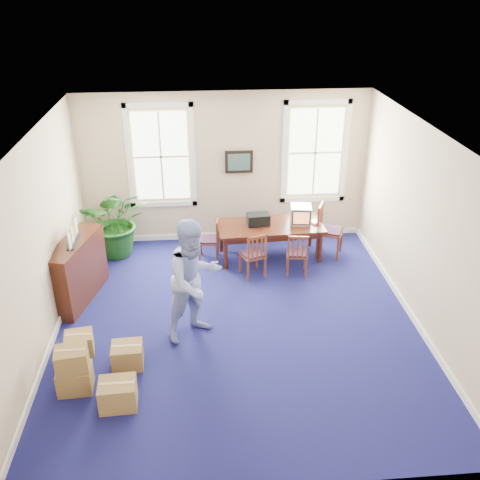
{
  "coord_description": "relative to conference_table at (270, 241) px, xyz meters",
  "views": [
    {
      "loc": [
        -0.58,
        -7.38,
        5.31
      ],
      "look_at": [
        0.1,
        0.6,
        1.25
      ],
      "focal_mm": 40.0,
      "sensor_mm": 36.0,
      "label": 1
    }
  ],
  "objects": [
    {
      "name": "cardboard_boxes",
      "position": [
        -3.07,
        -3.58,
        0.0
      ],
      "size": [
        1.35,
        1.35,
        0.73
      ],
      "primitive_type": null,
      "rotation": [
        0.0,
        0.0,
        0.07
      ],
      "color": "olive",
      "rests_on": "ground"
    },
    {
      "name": "wall_left",
      "position": [
        -3.85,
        -2.26,
        1.24
      ],
      "size": [
        0.0,
        6.5,
        6.5
      ],
      "primitive_type": "plane",
      "rotation": [
        1.57,
        0.0,
        1.57
      ],
      "color": "#C5B091",
      "rests_on": "ground"
    },
    {
      "name": "equipment_bag",
      "position": [
        -0.24,
        0.05,
        0.47
      ],
      "size": [
        0.47,
        0.33,
        0.22
      ],
      "primitive_type": "cube",
      "rotation": [
        0.0,
        0.0,
        0.08
      ],
      "color": "black",
      "rests_on": "conference_table"
    },
    {
      "name": "baseboard_back",
      "position": [
        -0.85,
        0.96,
        -0.3
      ],
      "size": [
        6.0,
        0.04,
        0.12
      ],
      "primitive_type": "cube",
      "color": "white",
      "rests_on": "ground"
    },
    {
      "name": "baseboard_left",
      "position": [
        -3.82,
        -2.26,
        -0.3
      ],
      "size": [
        0.04,
        6.5,
        0.12
      ],
      "primitive_type": "cube",
      "color": "white",
      "rests_on": "ground"
    },
    {
      "name": "chair_near_right",
      "position": [
        0.43,
        -0.72,
        0.09
      ],
      "size": [
        0.46,
        0.46,
        0.89
      ],
      "primitive_type": null,
      "rotation": [
        0.0,
        0.0,
        2.99
      ],
      "color": "brown",
      "rests_on": "ground"
    },
    {
      "name": "potted_plant",
      "position": [
        -3.1,
        0.4,
        0.38
      ],
      "size": [
        1.37,
        1.2,
        1.48
      ],
      "primitive_type": "imported",
      "rotation": [
        0.0,
        0.0,
        0.03
      ],
      "color": "#154713",
      "rests_on": "ground"
    },
    {
      "name": "game_console",
      "position": [
        0.91,
        0.0,
        0.38
      ],
      "size": [
        0.19,
        0.21,
        0.04
      ],
      "primitive_type": "cube",
      "rotation": [
        0.0,
        0.0,
        0.29
      ],
      "color": "white",
      "rests_on": "conference_table"
    },
    {
      "name": "conference_table",
      "position": [
        0.0,
        0.0,
        0.0
      ],
      "size": [
        2.17,
        1.09,
        0.72
      ],
      "primitive_type": null,
      "rotation": [
        0.0,
        0.0,
        0.06
      ],
      "color": "#3D1A0E",
      "rests_on": "ground"
    },
    {
      "name": "wall_back",
      "position": [
        -0.85,
        0.99,
        1.24
      ],
      "size": [
        6.5,
        0.0,
        6.5
      ],
      "primitive_type": "plane",
      "rotation": [
        1.57,
        0.0,
        0.0
      ],
      "color": "#C5B091",
      "rests_on": "ground"
    },
    {
      "name": "chair_end_left",
      "position": [
        -1.25,
        0.0,
        0.08
      ],
      "size": [
        0.44,
        0.44,
        0.88
      ],
      "primitive_type": null,
      "rotation": [
        0.0,
        0.0,
        -1.68
      ],
      "color": "brown",
      "rests_on": "ground"
    },
    {
      "name": "credenza",
      "position": [
        -3.6,
        -1.28,
        0.24
      ],
      "size": [
        0.81,
        1.58,
        1.2
      ],
      "primitive_type": "cube",
      "rotation": [
        0.0,
        0.0,
        -0.26
      ],
      "color": "#3D1A0E",
      "rests_on": "ground"
    },
    {
      "name": "baseboard_right",
      "position": [
        2.12,
        -2.26,
        -0.3
      ],
      "size": [
        0.04,
        6.5,
        0.12
      ],
      "primitive_type": "cube",
      "color": "white",
      "rests_on": "ground"
    },
    {
      "name": "window_right",
      "position": [
        1.05,
        0.97,
        1.54
      ],
      "size": [
        1.4,
        0.12,
        2.2
      ],
      "primitive_type": null,
      "color": "white",
      "rests_on": "ground"
    },
    {
      "name": "wall_picture",
      "position": [
        -0.55,
        0.94,
        1.39
      ],
      "size": [
        0.58,
        0.06,
        0.48
      ],
      "primitive_type": null,
      "color": "black",
      "rests_on": "ground"
    },
    {
      "name": "crt_tv",
      "position": [
        0.62,
        0.05,
        0.54
      ],
      "size": [
        0.46,
        0.49,
        0.37
      ],
      "primitive_type": null,
      "rotation": [
        0.0,
        0.0,
        -0.13
      ],
      "color": "#B7B7BC",
      "rests_on": "conference_table"
    },
    {
      "name": "brochure_rack",
      "position": [
        -3.58,
        -1.28,
        1.0
      ],
      "size": [
        0.33,
        0.73,
        0.32
      ],
      "primitive_type": null,
      "rotation": [
        0.0,
        0.0,
        -0.28
      ],
      "color": "#99999E",
      "rests_on": "credenza"
    },
    {
      "name": "chair_end_right",
      "position": [
        1.25,
        0.0,
        0.18
      ],
      "size": [
        0.64,
        0.64,
        1.09
      ],
      "primitive_type": null,
      "rotation": [
        0.0,
        0.0,
        1.16
      ],
      "color": "brown",
      "rests_on": "ground"
    },
    {
      "name": "window_left",
      "position": [
        -2.15,
        0.97,
        1.54
      ],
      "size": [
        1.4,
        0.12,
        2.2
      ],
      "primitive_type": null,
      "color": "white",
      "rests_on": "ground"
    },
    {
      "name": "floor",
      "position": [
        -0.85,
        -2.26,
        -0.36
      ],
      "size": [
        6.5,
        6.5,
        0.0
      ],
      "primitive_type": "plane",
      "color": "navy",
      "rests_on": "ground"
    },
    {
      "name": "wall_front",
      "position": [
        -0.85,
        -5.51,
        1.24
      ],
      "size": [
        6.5,
        0.0,
        6.5
      ],
      "primitive_type": "plane",
      "rotation": [
        -1.57,
        0.0,
        0.0
      ],
      "color": "#C5B091",
      "rests_on": "ground"
    },
    {
      "name": "man",
      "position": [
        -1.54,
        -2.5,
        0.65
      ],
      "size": [
        1.24,
        1.18,
        2.02
      ],
      "primitive_type": "imported",
      "rotation": [
        0.0,
        0.0,
        0.6
      ],
      "color": "#899BD7",
      "rests_on": "ground"
    },
    {
      "name": "wall_right",
      "position": [
        2.15,
        -2.26,
        1.24
      ],
      "size": [
        0.0,
        6.5,
        6.5
      ],
      "primitive_type": "plane",
      "rotation": [
        1.57,
        0.0,
        -1.57
      ],
      "color": "#C5B091",
      "rests_on": "ground"
    },
    {
      "name": "ceiling",
      "position": [
        -0.85,
        -2.26,
        2.84
      ],
      "size": [
        6.5,
        6.5,
        0.0
      ],
      "primitive_type": "plane",
      "rotation": [
        3.14,
        0.0,
        0.0
      ],
      "color": "white",
      "rests_on": "ground"
    },
    {
      "name": "chair_near_left",
      "position": [
        -0.43,
        -0.72,
        0.1
      ],
      "size": [
        0.53,
        0.53,
        0.93
      ],
      "primitive_type": null,
      "rotation": [
        0.0,
        0.0,
        3.49
      ],
      "color": "brown",
      "rests_on": "ground"
    }
  ]
}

